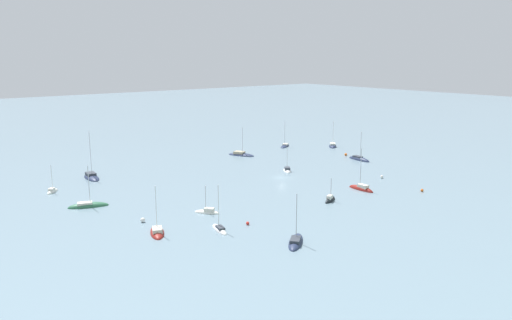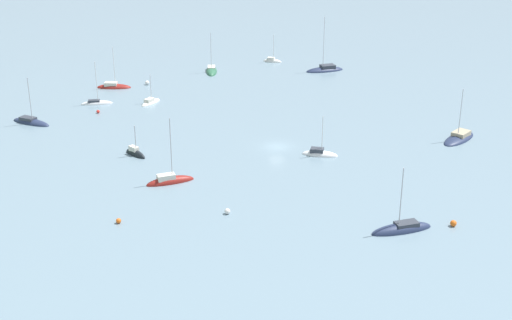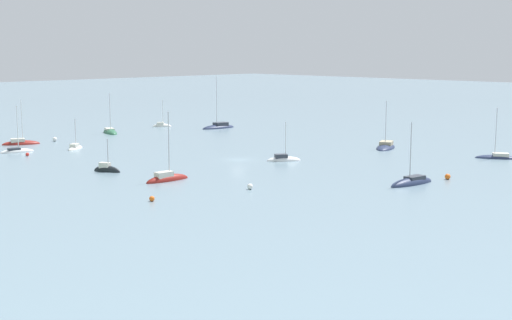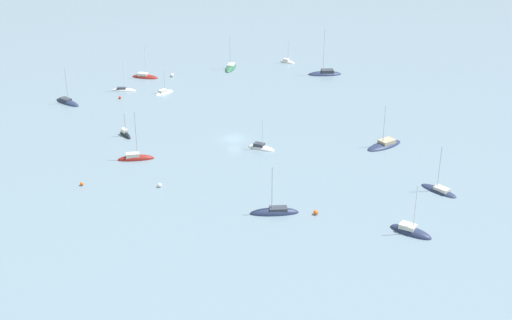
# 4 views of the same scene
# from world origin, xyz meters

# --- Properties ---
(ground_plane) EXTENTS (600.00, 600.00, 0.00)m
(ground_plane) POSITION_xyz_m (0.00, 0.00, 0.00)
(ground_plane) COLOR slate
(sailboat_0) EXTENTS (7.34, 5.81, 9.33)m
(sailboat_0) POSITION_xyz_m (-30.22, -32.57, 0.10)
(sailboat_0) COLOR #232D4C
(sailboat_0) RESTS_ON ground_plane
(sailboat_1) EXTENTS (5.17, 7.56, 9.43)m
(sailboat_1) POSITION_xyz_m (44.50, 16.84, 0.11)
(sailboat_1) COLOR maroon
(sailboat_1) RESTS_ON ground_plane
(sailboat_3) EXTENTS (4.16, 4.37, 7.17)m
(sailboat_3) POSITION_xyz_m (50.76, -22.62, 0.11)
(sailboat_3) COLOR white
(sailboat_3) RESTS_ON ground_plane
(sailboat_4) EXTENTS (4.57, 5.32, 6.31)m
(sailboat_4) POSITION_xyz_m (31.15, 12.65, 0.11)
(sailboat_4) COLOR white
(sailboat_4) RESTS_ON ground_plane
(sailboat_5) EXTENTS (4.03, 9.11, 13.10)m
(sailboat_5) POSITION_xyz_m (38.70, -30.18, 0.13)
(sailboat_5) COLOR #232D4C
(sailboat_5) RESTS_ON ground_plane
(sailboat_6) EXTENTS (4.86, 2.91, 6.00)m
(sailboat_6) POSITION_xyz_m (5.72, 22.34, 0.12)
(sailboat_6) COLOR black
(sailboat_6) RESTS_ON ground_plane
(sailboat_7) EXTENTS (3.04, 6.31, 9.12)m
(sailboat_7) POSITION_xyz_m (34.91, 22.43, 0.10)
(sailboat_7) COLOR silver
(sailboat_7) RESTS_ON ground_plane
(sailboat_8) EXTENTS (3.10, 8.49, 9.64)m
(sailboat_8) POSITION_xyz_m (-32.91, -2.03, 0.07)
(sailboat_8) COLOR #232D4C
(sailboat_8) RESTS_ON ground_plane
(sailboat_9) EXTENTS (6.72, 9.38, 9.68)m
(sailboat_9) POSITION_xyz_m (-9.16, -29.79, 0.12)
(sailboat_9) COLOR #232D4C
(sailboat_9) RESTS_ON ground_plane
(sailboat_10) EXTENTS (2.11, 7.22, 10.78)m
(sailboat_10) POSITION_xyz_m (-6.84, 20.49, 0.13)
(sailboat_10) COLOR maroon
(sailboat_10) RESTS_ON ground_plane
(sailboat_12) EXTENTS (8.58, 5.16, 9.77)m
(sailboat_12) POSITION_xyz_m (48.40, -6.39, 0.07)
(sailboat_12) COLOR #2D6647
(sailboat_12) RESTS_ON ground_plane
(sailboat_13) EXTENTS (5.01, 5.85, 7.35)m
(sailboat_13) POSITION_xyz_m (-6.08, -4.69, 0.10)
(sailboat_13) COLOR silver
(sailboat_13) RESTS_ON ground_plane
(mooring_buoy_0) EXTENTS (0.90, 0.90, 0.90)m
(mooring_buoy_0) POSITION_xyz_m (43.85, 9.78, 0.45)
(mooring_buoy_0) COLOR white
(mooring_buoy_0) RESTS_ON ground_plane
(mooring_buoy_1) EXTENTS (0.63, 0.63, 0.63)m
(mooring_buoy_1) POSITION_xyz_m (29.14, 23.34, 0.31)
(mooring_buoy_1) COLOR red
(mooring_buoy_1) RESTS_ON ground_plane
(mooring_buoy_2) EXTENTS (0.77, 0.77, 0.77)m
(mooring_buoy_2) POSITION_xyz_m (-19.71, 16.51, 0.39)
(mooring_buoy_2) COLOR white
(mooring_buoy_2) RESTS_ON ground_plane
(mooring_buoy_3) EXTENTS (0.83, 0.83, 0.83)m
(mooring_buoy_3) POSITION_xyz_m (-34.56, -8.76, 0.42)
(mooring_buoy_3) COLOR orange
(mooring_buoy_3) RESTS_ON ground_plane
(mooring_buoy_4) EXTENTS (0.68, 0.68, 0.68)m
(mooring_buoy_4) POSITION_xyz_m (-16.57, 30.38, 0.34)
(mooring_buoy_4) COLOR orange
(mooring_buoy_4) RESTS_ON ground_plane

